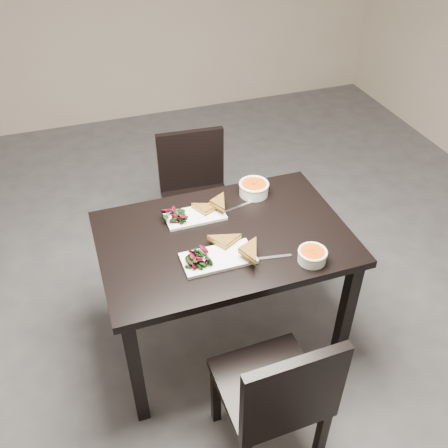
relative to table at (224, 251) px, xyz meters
name	(u,v)px	position (x,y,z in m)	size (l,w,h in m)	color
ground	(213,282)	(0.07, 0.43, -0.65)	(5.00, 5.00, 0.00)	#47474C
table	(224,251)	(0.00, 0.00, 0.00)	(1.20, 0.80, 0.75)	black
chair_near	(278,394)	(-0.02, -0.72, -0.17)	(0.43, 0.43, 0.85)	black
chair_far	(196,191)	(0.07, 0.77, -0.17)	(0.45, 0.45, 0.85)	black
plate_near	(218,258)	(-0.08, -0.15, 0.11)	(0.33, 0.17, 0.02)	white
sandwich_near	(231,247)	(-0.02, -0.14, 0.14)	(0.17, 0.12, 0.05)	olive
salad_near	(197,258)	(-0.18, -0.15, 0.14)	(0.10, 0.09, 0.05)	black
soup_bowl_near	(312,255)	(0.32, -0.30, 0.13)	(0.13, 0.13, 0.06)	white
cutlery_near	(272,257)	(0.16, -0.22, 0.10)	(0.18, 0.02, 0.00)	silver
plate_far	(195,216)	(-0.09, 0.18, 0.11)	(0.30, 0.15, 0.01)	white
sandwich_far	(208,210)	(-0.03, 0.17, 0.14)	(0.15, 0.11, 0.05)	olive
salad_far	(176,215)	(-0.19, 0.18, 0.13)	(0.09, 0.08, 0.04)	black
soup_bowl_far	(254,188)	(0.26, 0.28, 0.14)	(0.16, 0.16, 0.07)	white
cutlery_far	(237,207)	(0.14, 0.19, 0.10)	(0.18, 0.02, 0.00)	silver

